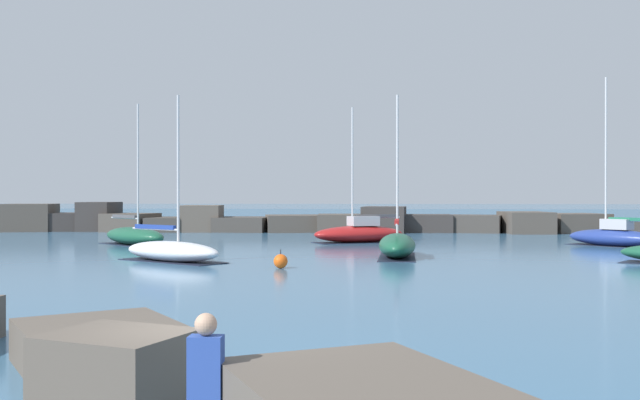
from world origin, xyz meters
The scene contains 9 objects.
open_sea_beyond centered at (0.00, 112.00, 0.00)m, with size 400.00×116.00×0.01m.
breakwater_jetty centered at (-0.56, 51.87, 0.91)m, with size 65.48×6.88×2.59m.
sailboat_moored_1 centered at (3.26, 26.16, 0.63)m, with size 2.08×6.13×8.30m.
sailboat_moored_2 centered at (-7.47, 22.91, 0.51)m, with size 6.09×4.83×7.84m.
sailboat_moored_3 centered at (16.79, 35.20, 0.66)m, with size 5.20×5.47×10.52m.
sailboat_moored_5 centered at (1.05, 37.57, 0.66)m, with size 6.71×4.71×9.03m.
sailboat_moored_6 centered at (-13.13, 33.90, 0.60)m, with size 6.18×6.04×8.91m.
mooring_buoy_orange_near centered at (-1.87, 20.04, 0.31)m, with size 0.61×0.61×0.81m.
person_on_rocks centered at (0.45, -2.75, 1.04)m, with size 0.36×0.24×1.83m.
Camera 1 is at (2.26, -10.14, 3.06)m, focal length 40.00 mm.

